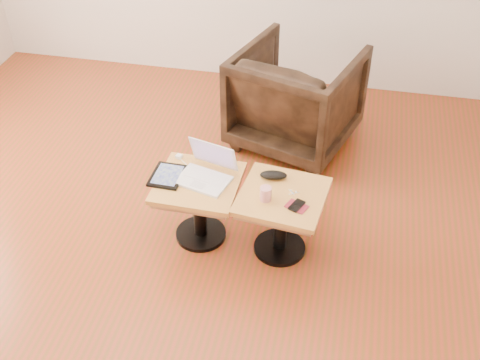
% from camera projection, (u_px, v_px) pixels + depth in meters
% --- Properties ---
extents(room_shell, '(4.52, 4.52, 2.71)m').
position_uv_depth(room_shell, '(142.00, 48.00, 3.01)').
color(room_shell, brown).
rests_on(room_shell, ground).
extents(side_table_left, '(0.50, 0.50, 0.45)m').
position_uv_depth(side_table_left, '(199.00, 195.00, 3.69)').
color(side_table_left, black).
rests_on(side_table_left, ground).
extents(side_table_right, '(0.55, 0.55, 0.45)m').
position_uv_depth(side_table_right, '(282.00, 209.00, 3.59)').
color(side_table_right, black).
rests_on(side_table_right, ground).
extents(laptop, '(0.37, 0.35, 0.21)m').
position_uv_depth(laptop, '(207.00, 172.00, 3.62)').
color(laptop, white).
rests_on(laptop, side_table_left).
extents(tablet, '(0.20, 0.24, 0.02)m').
position_uv_depth(tablet, '(167.00, 176.00, 3.65)').
color(tablet, black).
rests_on(tablet, side_table_left).
extents(charging_adapter, '(0.05, 0.05, 0.02)m').
position_uv_depth(charging_adapter, '(179.00, 156.00, 3.79)').
color(charging_adapter, white).
rests_on(charging_adapter, side_table_left).
extents(glasses_case, '(0.17, 0.09, 0.05)m').
position_uv_depth(glasses_case, '(273.00, 175.00, 3.62)').
color(glasses_case, black).
rests_on(glasses_case, side_table_right).
extents(striped_cup, '(0.08, 0.08, 0.09)m').
position_uv_depth(striped_cup, '(266.00, 194.00, 3.46)').
color(striped_cup, '#D03345').
rests_on(striped_cup, side_table_right).
extents(earbuds_tangle, '(0.06, 0.04, 0.01)m').
position_uv_depth(earbuds_tangle, '(293.00, 192.00, 3.53)').
color(earbuds_tangle, white).
rests_on(earbuds_tangle, side_table_right).
extents(phone_on_sleeve, '(0.14, 0.12, 0.01)m').
position_uv_depth(phone_on_sleeve, '(297.00, 206.00, 3.43)').
color(phone_on_sleeve, maroon).
rests_on(phone_on_sleeve, side_table_right).
extents(armchair, '(1.05, 1.06, 0.77)m').
position_uv_depth(armchair, '(296.00, 98.00, 4.50)').
color(armchair, black).
rests_on(armchair, ground).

